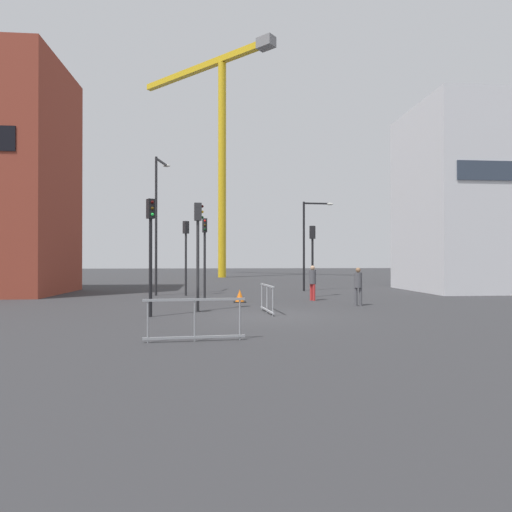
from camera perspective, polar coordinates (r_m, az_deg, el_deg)
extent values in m
plane|color=#333335|center=(16.16, 1.80, -7.76)|extent=(160.00, 160.00, 0.00)
cube|color=black|center=(26.41, -29.99, 13.15)|extent=(1.10, 0.06, 1.30)
cube|color=silver|center=(32.41, 27.48, 6.54)|extent=(9.40, 7.60, 11.91)
cylinder|color=gold|center=(50.20, -4.45, 11.11)|extent=(0.90, 0.90, 24.14)
cube|color=gold|center=(56.24, -7.20, 23.17)|extent=(14.58, 13.76, 0.70)
cube|color=slate|center=(50.49, 1.31, 26.04)|extent=(2.13, 2.11, 1.10)
cylinder|color=#232326|center=(25.52, -12.90, 3.83)|extent=(0.14, 0.14, 7.89)
cube|color=#232326|center=(26.94, -12.22, 11.88)|extent=(0.46, 1.83, 0.10)
ellipsoid|color=silver|center=(27.79, -11.60, 11.46)|extent=(0.44, 0.24, 0.16)
cylinder|color=black|center=(28.47, 6.26, 1.27)|extent=(0.14, 0.14, 5.79)
cube|color=black|center=(28.92, 7.95, 6.79)|extent=(1.75, 0.20, 0.10)
ellipsoid|color=silver|center=(29.17, 9.61, 6.69)|extent=(0.44, 0.24, 0.16)
cylinder|color=black|center=(16.11, -13.59, -1.48)|extent=(0.12, 0.12, 3.53)
cube|color=black|center=(16.21, -13.58, 6.00)|extent=(0.35, 0.36, 0.70)
sphere|color=#390605|center=(16.07, -13.35, 6.85)|extent=(0.11, 0.11, 0.11)
sphere|color=#3C2905|center=(16.05, -13.35, 6.07)|extent=(0.11, 0.11, 0.11)
sphere|color=green|center=(16.02, -13.35, 5.29)|extent=(0.11, 0.11, 0.11)
cylinder|color=black|center=(24.00, 7.38, -1.54)|extent=(0.12, 0.12, 3.18)
cube|color=black|center=(24.04, 7.37, 3.08)|extent=(0.36, 0.37, 0.70)
sphere|color=#390605|center=(24.22, 7.53, 3.58)|extent=(0.11, 0.11, 0.11)
sphere|color=#3C2905|center=(24.20, 7.53, 3.06)|extent=(0.11, 0.11, 0.11)
sphere|color=green|center=(24.19, 7.53, 2.54)|extent=(0.11, 0.11, 0.11)
cylinder|color=#232326|center=(22.17, -6.71, -1.33)|extent=(0.12, 0.12, 3.42)
cube|color=#232326|center=(22.23, -6.71, 3.99)|extent=(0.26, 0.30, 0.70)
sphere|color=red|center=(22.07, -6.68, 4.59)|extent=(0.11, 0.11, 0.11)
sphere|color=#3C2905|center=(22.06, -6.68, 4.02)|extent=(0.11, 0.11, 0.11)
sphere|color=#07330F|center=(22.04, -6.68, 3.45)|extent=(0.11, 0.11, 0.11)
cylinder|color=#232326|center=(24.99, -9.13, -1.11)|extent=(0.12, 0.12, 3.51)
cube|color=#232326|center=(25.05, -9.13, 3.71)|extent=(0.37, 0.37, 0.70)
sphere|color=#390605|center=(25.18, -8.82, 4.19)|extent=(0.11, 0.11, 0.11)
sphere|color=#3C2905|center=(25.17, -8.83, 3.69)|extent=(0.11, 0.11, 0.11)
sphere|color=green|center=(25.15, -8.83, 3.19)|extent=(0.11, 0.11, 0.11)
cylinder|color=#2D2D30|center=(17.48, -7.60, -1.28)|extent=(0.12, 0.12, 3.60)
cube|color=#2D2D30|center=(17.58, -7.59, 5.74)|extent=(0.31, 0.28, 0.70)
sphere|color=#390605|center=(17.62, -7.02, 6.44)|extent=(0.11, 0.11, 0.11)
sphere|color=#F2A514|center=(17.60, -7.02, 5.73)|extent=(0.11, 0.11, 0.11)
sphere|color=#07330F|center=(17.57, -7.02, 5.02)|extent=(0.11, 0.11, 0.11)
cylinder|color=#4C4C51|center=(19.93, 12.90, -5.19)|extent=(0.14, 0.14, 0.80)
cylinder|color=#4C4C51|center=(19.92, 13.47, -5.19)|extent=(0.14, 0.14, 0.80)
cylinder|color=#4C4C51|center=(19.88, 13.18, -3.07)|extent=(0.34, 0.34, 0.67)
sphere|color=#8C6647|center=(19.86, 13.18, -1.79)|extent=(0.22, 0.22, 0.22)
cylinder|color=red|center=(22.09, 7.23, -4.69)|extent=(0.14, 0.14, 0.83)
cylinder|color=red|center=(21.94, 7.56, -4.72)|extent=(0.14, 0.14, 0.83)
cylinder|color=#4C4C51|center=(21.97, 7.39, -2.73)|extent=(0.34, 0.34, 0.69)
sphere|color=tan|center=(21.96, 7.39, -1.53)|extent=(0.22, 0.22, 0.22)
cube|color=gray|center=(11.16, -8.01, -5.65)|extent=(2.55, 0.29, 0.06)
cube|color=gray|center=(11.29, -8.01, -10.46)|extent=(2.55, 0.29, 0.06)
cylinder|color=gray|center=(11.25, -13.94, -8.30)|extent=(0.04, 0.04, 1.05)
cylinder|color=gray|center=(11.23, -8.01, -8.32)|extent=(0.04, 0.04, 1.05)
cylinder|color=gray|center=(11.32, -2.12, -8.26)|extent=(0.04, 0.04, 1.05)
cube|color=#9EA0A5|center=(16.87, 1.43, -3.87)|extent=(0.29, 2.22, 0.06)
cube|color=#9EA0A5|center=(16.95, 1.44, -7.08)|extent=(0.29, 2.22, 0.06)
cylinder|color=#9EA0A5|center=(15.94, 2.20, -5.97)|extent=(0.04, 0.04, 1.05)
cylinder|color=#9EA0A5|center=(16.91, 1.44, -5.64)|extent=(0.04, 0.04, 1.05)
cylinder|color=#9EA0A5|center=(17.88, 0.76, -5.36)|extent=(0.04, 0.04, 1.05)
cube|color=black|center=(21.07, -2.13, -5.99)|extent=(0.59, 0.59, 0.03)
cone|color=orange|center=(21.04, -2.13, -5.22)|extent=(0.46, 0.46, 0.60)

